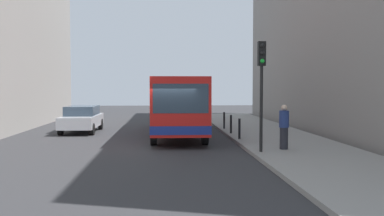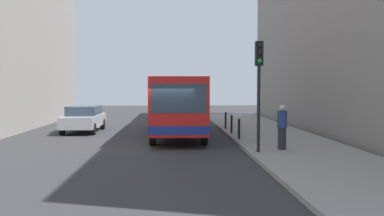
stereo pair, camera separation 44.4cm
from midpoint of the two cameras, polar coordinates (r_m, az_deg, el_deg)
name	(u,v)px [view 2 (the right image)]	position (r m, az deg, el deg)	size (l,w,h in m)	color
ground_plane	(164,147)	(18.51, -3.02, -5.18)	(80.00, 80.00, 0.00)	#2D2D30
sidewalk	(289,145)	(19.25, 13.32, -4.72)	(4.40, 40.00, 0.15)	gray
bus	(177,103)	(23.08, -1.37, 0.72)	(2.59, 11.03, 3.00)	red
car_beside_bus	(84,118)	(25.26, -13.57, -1.31)	(1.90, 4.42, 1.48)	#A5A8AD
car_behind_bus	(184,110)	(33.55, -0.73, -0.21)	(2.11, 4.51, 1.48)	silver
traffic_light	(259,75)	(16.24, 9.58, 4.29)	(0.28, 0.33, 4.10)	black
bollard_near	(239,129)	(20.18, 6.84, -2.74)	(0.11, 0.11, 0.95)	black
bollard_mid	(232,124)	(22.59, 5.80, -2.13)	(0.11, 0.11, 0.95)	black
bollard_far	(226,120)	(25.01, 4.95, -1.64)	(0.11, 0.11, 0.95)	black
pedestrian_near_signal	(282,127)	(17.15, 12.49, -2.47)	(0.38, 0.38, 1.73)	#26262D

